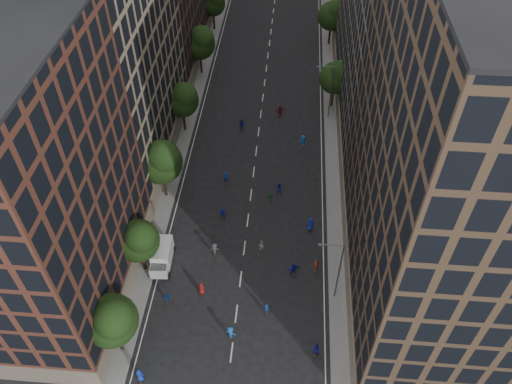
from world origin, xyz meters
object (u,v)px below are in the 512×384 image
at_px(streetlamp_far, 330,89).
at_px(skater_0, 140,375).
at_px(skater_1, 266,309).
at_px(cargo_van, 162,256).
at_px(skater_2, 316,349).
at_px(streetlamp_near, 337,269).

height_order(streetlamp_far, skater_0, streetlamp_far).
bearing_deg(streetlamp_far, skater_1, -101.37).
relative_size(streetlamp_far, skater_0, 5.19).
distance_m(streetlamp_far, skater_1, 36.58).
distance_m(cargo_van, skater_2, 20.37).
height_order(skater_1, skater_2, skater_2).
bearing_deg(streetlamp_far, cargo_van, -123.25).
xyz_separation_m(streetlamp_far, cargo_van, (-19.67, -30.01, -3.83)).
bearing_deg(streetlamp_near, skater_2, -105.16).
height_order(streetlamp_near, skater_2, streetlamp_near).
bearing_deg(skater_2, streetlamp_near, -87.39).
xyz_separation_m(cargo_van, skater_2, (17.80, -9.88, -0.52)).
height_order(streetlamp_far, skater_2, streetlamp_far).
relative_size(skater_0, skater_1, 1.14).
bearing_deg(cargo_van, skater_2, -31.47).
xyz_separation_m(streetlamp_near, skater_2, (-1.87, -6.89, -4.34)).
xyz_separation_m(streetlamp_near, skater_1, (-7.16, -2.60, -4.40)).
bearing_deg(skater_1, cargo_van, -33.44).
bearing_deg(streetlamp_far, streetlamp_near, -90.00).
relative_size(streetlamp_near, skater_1, 5.92).
relative_size(streetlamp_far, skater_1, 5.92).
height_order(cargo_van, skater_1, cargo_van).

